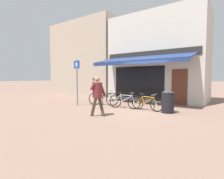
{
  "coord_description": "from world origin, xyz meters",
  "views": [
    {
      "loc": [
        4.12,
        -7.85,
        1.61
      ],
      "look_at": [
        -0.67,
        -1.24,
        1.05
      ],
      "focal_mm": 28.0,
      "sensor_mm": 36.0,
      "label": 1
    }
  ],
  "objects_px": {
    "bicycle_silver": "(124,101)",
    "bicycle_orange": "(146,103)",
    "parking_sign": "(77,78)",
    "pedestrian_adult": "(97,92)",
    "bicycle_black": "(103,98)",
    "litter_bin": "(168,101)"
  },
  "relations": [
    {
      "from": "bicycle_orange",
      "to": "litter_bin",
      "type": "distance_m",
      "value": 1.04
    },
    {
      "from": "bicycle_silver",
      "to": "bicycle_orange",
      "type": "relative_size",
      "value": 1.02
    },
    {
      "from": "parking_sign",
      "to": "pedestrian_adult",
      "type": "bearing_deg",
      "value": -27.45
    },
    {
      "from": "bicycle_orange",
      "to": "parking_sign",
      "type": "distance_m",
      "value": 4.21
    },
    {
      "from": "bicycle_black",
      "to": "bicycle_silver",
      "type": "distance_m",
      "value": 1.54
    },
    {
      "from": "bicycle_black",
      "to": "parking_sign",
      "type": "bearing_deg",
      "value": -165.16
    },
    {
      "from": "pedestrian_adult",
      "to": "litter_bin",
      "type": "xyz_separation_m",
      "value": [
        2.15,
        2.39,
        -0.47
      ]
    },
    {
      "from": "bicycle_silver",
      "to": "pedestrian_adult",
      "type": "xyz_separation_m",
      "value": [
        0.07,
        -2.23,
        0.62
      ]
    },
    {
      "from": "bicycle_black",
      "to": "bicycle_orange",
      "type": "relative_size",
      "value": 0.98
    },
    {
      "from": "pedestrian_adult",
      "to": "parking_sign",
      "type": "relative_size",
      "value": 0.63
    },
    {
      "from": "bicycle_orange",
      "to": "litter_bin",
      "type": "xyz_separation_m",
      "value": [
        1.02,
        0.04,
        0.16
      ]
    },
    {
      "from": "parking_sign",
      "to": "bicycle_silver",
      "type": "bearing_deg",
      "value": 15.86
    },
    {
      "from": "bicycle_silver",
      "to": "parking_sign",
      "type": "relative_size",
      "value": 0.67
    },
    {
      "from": "pedestrian_adult",
      "to": "litter_bin",
      "type": "relative_size",
      "value": 1.58
    },
    {
      "from": "bicycle_black",
      "to": "parking_sign",
      "type": "distance_m",
      "value": 1.93
    },
    {
      "from": "bicycle_orange",
      "to": "pedestrian_adult",
      "type": "xyz_separation_m",
      "value": [
        -1.13,
        -2.35,
        0.63
      ]
    },
    {
      "from": "bicycle_silver",
      "to": "bicycle_orange",
      "type": "bearing_deg",
      "value": -2.36
    },
    {
      "from": "pedestrian_adult",
      "to": "bicycle_silver",
      "type": "bearing_deg",
      "value": -90.46
    },
    {
      "from": "bicycle_orange",
      "to": "parking_sign",
      "type": "relative_size",
      "value": 0.66
    },
    {
      "from": "bicycle_black",
      "to": "bicycle_orange",
      "type": "distance_m",
      "value": 2.73
    },
    {
      "from": "bicycle_black",
      "to": "bicycle_orange",
      "type": "bearing_deg",
      "value": -23.4
    },
    {
      "from": "litter_bin",
      "to": "parking_sign",
      "type": "relative_size",
      "value": 0.4
    }
  ]
}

